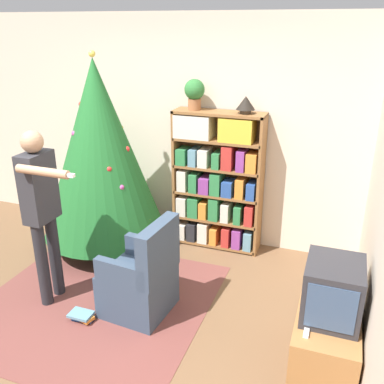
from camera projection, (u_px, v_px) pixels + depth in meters
The scene contains 14 objects.
ground_plane at pixel (102, 341), 3.58m from camera, with size 14.00×14.00×0.00m, color brown.
wall_back at pixel (191, 131), 4.99m from camera, with size 8.00×0.10×2.60m.
area_rug at pixel (96, 303), 4.06m from camera, with size 2.08×2.09×0.01m.
bookshelf at pixel (216, 180), 4.85m from camera, with size 1.01×0.30×1.60m.
tv_stand at pixel (325, 341), 3.24m from camera, with size 0.46×0.85×0.47m.
television at pixel (333, 290), 3.07m from camera, with size 0.40×0.47×0.44m.
game_remote at pixel (307, 331), 2.97m from camera, with size 0.04×0.12×0.02m.
christmas_tree at pixel (100, 150), 4.65m from camera, with size 1.38×1.38×2.23m.
armchair at pixel (141, 280), 3.84m from camera, with size 0.62×0.61×0.92m.
standing_person at pixel (42, 205), 3.78m from camera, with size 0.63×0.47×1.65m.
potted_plant at pixel (195, 92), 4.58m from camera, with size 0.22×0.22×0.33m.
table_lamp at pixel (246, 104), 4.43m from camera, with size 0.20×0.20×0.18m.
book_pile_near_tree at pixel (122, 262), 4.70m from camera, with size 0.21×0.16×0.06m.
book_pile_by_chair at pixel (82, 316), 3.81m from camera, with size 0.23×0.15×0.08m.
Camera 1 is at (1.69, -2.43, 2.48)m, focal length 40.00 mm.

